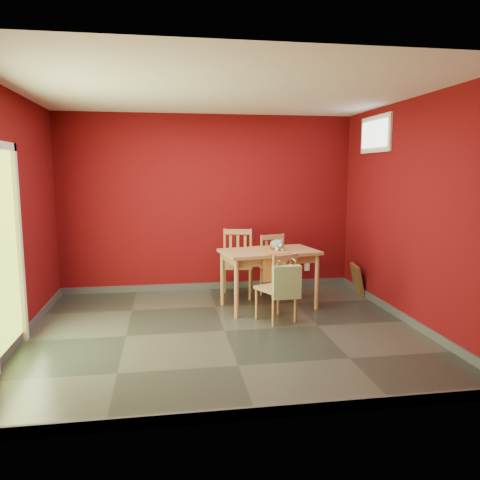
{
  "coord_description": "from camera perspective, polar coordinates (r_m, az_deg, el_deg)",
  "views": [
    {
      "loc": [
        -0.65,
        -5.2,
        1.84
      ],
      "look_at": [
        0.25,
        0.45,
        1.0
      ],
      "focal_mm": 35.0,
      "sensor_mm": 36.0,
      "label": 1
    }
  ],
  "objects": [
    {
      "name": "ground",
      "position": [
        5.55,
        -1.85,
        -11.0
      ],
      "size": [
        4.5,
        4.5,
        0.0
      ],
      "primitive_type": "plane",
      "color": "#2D342D",
      "rests_on": "ground"
    },
    {
      "name": "room_shell",
      "position": [
        5.54,
        -1.85,
        -10.51
      ],
      "size": [
        4.5,
        4.5,
        4.5
      ],
      "color": "#5B090C",
      "rests_on": "ground"
    },
    {
      "name": "doorway",
      "position": [
        5.1,
        -26.97,
        -0.62
      ],
      "size": [
        0.06,
        1.01,
        2.13
      ],
      "color": "#B7D838",
      "rests_on": "ground"
    },
    {
      "name": "window",
      "position": [
        6.85,
        16.17,
        12.3
      ],
      "size": [
        0.05,
        0.9,
        0.5
      ],
      "color": "white",
      "rests_on": "room_shell"
    },
    {
      "name": "outlet_plate",
      "position": [
        7.69,
        8.17,
        -3.29
      ],
      "size": [
        0.08,
        0.02,
        0.12
      ],
      "primitive_type": "cube",
      "color": "silver",
      "rests_on": "room_shell"
    },
    {
      "name": "dining_table",
      "position": [
        6.33,
        3.57,
        -2.13
      ],
      "size": [
        1.37,
        0.94,
        0.79
      ],
      "color": "#A7794E",
      "rests_on": "ground"
    },
    {
      "name": "table_runner",
      "position": [
        6.21,
        3.81,
        -1.93
      ],
      "size": [
        0.45,
        0.76,
        0.36
      ],
      "color": "#9F6229",
      "rests_on": "dining_table"
    },
    {
      "name": "chair_far_left",
      "position": [
        6.93,
        -0.33,
        -2.75
      ],
      "size": [
        0.54,
        0.54,
        0.99
      ],
      "color": "#A7794E",
      "rests_on": "ground"
    },
    {
      "name": "chair_far_right",
      "position": [
        6.94,
        4.51,
        -3.1
      ],
      "size": [
        0.53,
        0.53,
        0.91
      ],
      "color": "#A7794E",
      "rests_on": "ground"
    },
    {
      "name": "chair_near",
      "position": [
        5.78,
        4.66,
        -5.68
      ],
      "size": [
        0.53,
        0.53,
        0.86
      ],
      "color": "#A7794E",
      "rests_on": "ground"
    },
    {
      "name": "tote_bag",
      "position": [
        5.59,
        5.71,
        -5.12
      ],
      "size": [
        0.34,
        0.2,
        0.47
      ],
      "color": "#86A66A",
      "rests_on": "chair_near"
    },
    {
      "name": "cat",
      "position": [
        6.35,
        4.54,
        -0.35
      ],
      "size": [
        0.27,
        0.41,
        0.19
      ],
      "primitive_type": null,
      "rotation": [
        0.0,
        0.0,
        -0.2
      ],
      "color": "slate",
      "rests_on": "table_runner"
    },
    {
      "name": "picture_frame",
      "position": [
        7.32,
        14.08,
        -4.67
      ],
      "size": [
        0.22,
        0.47,
        0.45
      ],
      "color": "brown",
      "rests_on": "ground"
    }
  ]
}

